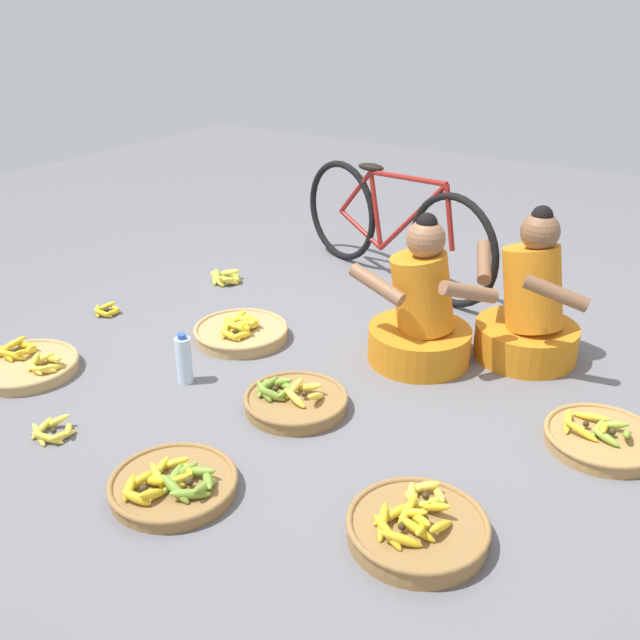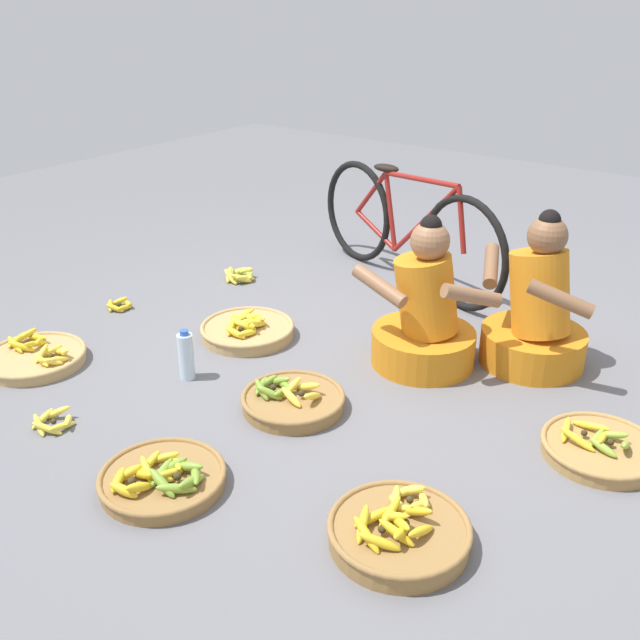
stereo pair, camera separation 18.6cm
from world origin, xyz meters
name	(u,v)px [view 1 (the left image)]	position (x,y,z in m)	size (l,w,h in m)	color
ground_plane	(342,369)	(0.00, 0.00, 0.00)	(10.00, 10.00, 0.00)	slate
vendor_woman_front	(421,316)	(0.28, 0.30, 0.25)	(0.68, 0.52, 0.78)	orange
vendor_woman_behind	(529,311)	(0.72, 0.63, 0.26)	(0.68, 0.54, 0.80)	orange
bicycle_leaning	(392,227)	(-0.37, 1.20, 0.36)	(1.62, 0.60, 0.73)	black
banana_basket_mid_right	(26,365)	(-1.30, -0.88, 0.04)	(0.51, 0.51, 0.12)	tan
banana_basket_front_center	(295,400)	(0.02, -0.43, 0.04)	(0.48, 0.48, 0.14)	olive
banana_basket_back_left	(417,527)	(0.86, -0.90, 0.05)	(0.50, 0.50, 0.15)	olive
banana_basket_front_left	(602,438)	(1.26, 0.03, 0.04)	(0.48, 0.48, 0.13)	#A87F47
banana_basket_back_right	(241,331)	(-0.64, -0.01, 0.05)	(0.51, 0.51, 0.14)	tan
banana_basket_near_bicycle	(173,484)	(-0.03, -1.18, 0.04)	(0.49, 0.49, 0.13)	olive
loose_bananas_mid_left	(226,278)	(-1.23, 0.58, 0.03)	(0.23, 0.23, 0.10)	yellow
loose_bananas_front_right	(107,310)	(-1.50, -0.18, 0.02)	(0.17, 0.17, 0.07)	gold
loose_bananas_back_center	(53,431)	(-0.72, -1.18, 0.03)	(0.20, 0.20, 0.08)	yellow
water_bottle	(184,360)	(-0.57, -0.52, 0.12)	(0.08, 0.08, 0.26)	silver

